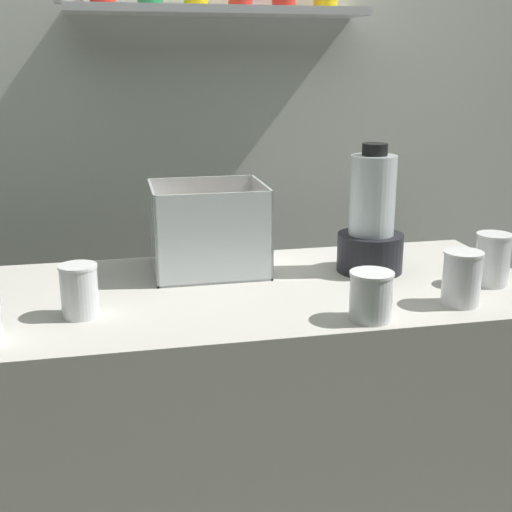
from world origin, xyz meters
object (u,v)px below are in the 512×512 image
object	(u,v)px
juice_cup_orange_middle	(371,298)
juice_cup_carrot_far_right	(492,263)
carrot_display_bin	(207,244)
juice_cup_carrot_right	(461,282)
juice_cup_orange_left	(80,294)
blender_pitcher	(371,224)

from	to	relation	value
juice_cup_orange_middle	juice_cup_carrot_far_right	distance (m)	0.41
carrot_display_bin	juice_cup_carrot_right	bearing A→B (deg)	-36.16
juice_cup_orange_left	juice_cup_carrot_right	world-z (taller)	juice_cup_carrot_right
juice_cup_orange_left	juice_cup_carrot_far_right	bearing A→B (deg)	0.58
juice_cup_carrot_right	juice_cup_orange_middle	bearing A→B (deg)	-168.85
blender_pitcher	juice_cup_orange_middle	xyz separation A→B (m)	(-0.13, -0.33, -0.08)
carrot_display_bin	juice_cup_orange_left	xyz separation A→B (m)	(-0.32, -0.28, -0.02)
juice_cup_orange_left	juice_cup_orange_middle	world-z (taller)	juice_cup_orange_left
juice_cup_orange_middle	carrot_display_bin	bearing A→B (deg)	123.96
blender_pitcher	juice_cup_carrot_right	xyz separation A→B (m)	(0.11, -0.28, -0.07)
blender_pitcher	juice_cup_carrot_far_right	bearing A→B (deg)	-33.95
juice_cup_orange_left	juice_cup_carrot_right	bearing A→B (deg)	-7.08
juice_cup_orange_middle	juice_cup_carrot_far_right	bearing A→B (deg)	22.97
juice_cup_orange_middle	juice_cup_carrot_far_right	world-z (taller)	juice_cup_carrot_far_right
carrot_display_bin	juice_cup_orange_middle	distance (m)	0.52
carrot_display_bin	juice_cup_carrot_right	size ratio (longest dim) A/B	2.34
blender_pitcher	juice_cup_carrot_right	bearing A→B (deg)	-69.23
juice_cup_carrot_far_right	juice_cup_orange_middle	bearing A→B (deg)	-157.03
carrot_display_bin	juice_cup_orange_middle	xyz separation A→B (m)	(0.29, -0.43, -0.02)
blender_pitcher	juice_cup_carrot_far_right	distance (m)	0.31
carrot_display_bin	blender_pitcher	xyz separation A→B (m)	(0.42, -0.10, 0.06)
blender_pitcher	juice_cup_carrot_right	distance (m)	0.31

